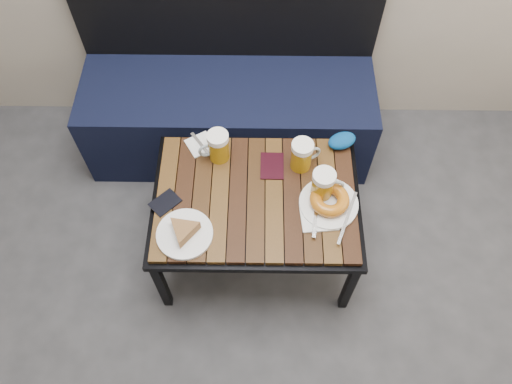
{
  "coord_description": "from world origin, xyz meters",
  "views": [
    {
      "loc": [
        0.16,
        0.1,
        2.18
      ],
      "look_at": [
        0.15,
        1.13,
        0.5
      ],
      "focal_mm": 35.0,
      "sensor_mm": 36.0,
      "label": 1
    }
  ],
  "objects_px": {
    "passport_navy": "(165,203)",
    "passport_burgundy": "(272,166)",
    "cafe_table": "(256,201)",
    "plate_pie": "(184,232)",
    "plate_bagel": "(329,201)",
    "beer_mug_centre": "(302,155)",
    "beer_mug_right": "(323,185)",
    "bench": "(229,108)",
    "beer_mug_left": "(218,146)",
    "knit_pouch": "(342,141)"
  },
  "relations": [
    {
      "from": "beer_mug_left",
      "to": "plate_bagel",
      "type": "distance_m",
      "value": 0.5
    },
    {
      "from": "bench",
      "to": "beer_mug_left",
      "type": "relative_size",
      "value": 9.79
    },
    {
      "from": "plate_pie",
      "to": "passport_navy",
      "type": "bearing_deg",
      "value": 122.87
    },
    {
      "from": "beer_mug_left",
      "to": "plate_bagel",
      "type": "bearing_deg",
      "value": 137.81
    },
    {
      "from": "beer_mug_left",
      "to": "knit_pouch",
      "type": "bearing_deg",
      "value": 172.65
    },
    {
      "from": "bench",
      "to": "plate_pie",
      "type": "relative_size",
      "value": 6.45
    },
    {
      "from": "passport_burgundy",
      "to": "beer_mug_right",
      "type": "bearing_deg",
      "value": -33.69
    },
    {
      "from": "passport_navy",
      "to": "knit_pouch",
      "type": "distance_m",
      "value": 0.78
    },
    {
      "from": "beer_mug_right",
      "to": "plate_bagel",
      "type": "height_order",
      "value": "beer_mug_right"
    },
    {
      "from": "bench",
      "to": "plate_bagel",
      "type": "xyz_separation_m",
      "value": [
        0.43,
        -0.67,
        0.23
      ]
    },
    {
      "from": "beer_mug_centre",
      "to": "plate_bagel",
      "type": "xyz_separation_m",
      "value": [
        0.1,
        -0.19,
        -0.05
      ]
    },
    {
      "from": "bench",
      "to": "knit_pouch",
      "type": "height_order",
      "value": "bench"
    },
    {
      "from": "passport_navy",
      "to": "passport_burgundy",
      "type": "distance_m",
      "value": 0.46
    },
    {
      "from": "knit_pouch",
      "to": "beer_mug_left",
      "type": "bearing_deg",
      "value": -172.35
    },
    {
      "from": "cafe_table",
      "to": "beer_mug_right",
      "type": "distance_m",
      "value": 0.29
    },
    {
      "from": "plate_pie",
      "to": "knit_pouch",
      "type": "bearing_deg",
      "value": 34.87
    },
    {
      "from": "beer_mug_right",
      "to": "knit_pouch",
      "type": "distance_m",
      "value": 0.27
    },
    {
      "from": "bench",
      "to": "passport_burgundy",
      "type": "bearing_deg",
      "value": -67.04
    },
    {
      "from": "plate_bagel",
      "to": "beer_mug_centre",
      "type": "bearing_deg",
      "value": 118.33
    },
    {
      "from": "passport_burgundy",
      "to": "knit_pouch",
      "type": "relative_size",
      "value": 1.07
    },
    {
      "from": "bench",
      "to": "knit_pouch",
      "type": "relative_size",
      "value": 11.26
    },
    {
      "from": "cafe_table",
      "to": "plate_pie",
      "type": "bearing_deg",
      "value": -146.47
    },
    {
      "from": "beer_mug_left",
      "to": "knit_pouch",
      "type": "relative_size",
      "value": 1.15
    },
    {
      "from": "cafe_table",
      "to": "beer_mug_right",
      "type": "xyz_separation_m",
      "value": [
        0.26,
        0.01,
        0.12
      ]
    },
    {
      "from": "plate_pie",
      "to": "plate_bagel",
      "type": "distance_m",
      "value": 0.57
    },
    {
      "from": "bench",
      "to": "plate_bagel",
      "type": "distance_m",
      "value": 0.83
    },
    {
      "from": "passport_navy",
      "to": "passport_burgundy",
      "type": "xyz_separation_m",
      "value": [
        0.42,
        0.18,
        0.0
      ]
    },
    {
      "from": "beer_mug_right",
      "to": "passport_navy",
      "type": "relative_size",
      "value": 1.29
    },
    {
      "from": "plate_pie",
      "to": "knit_pouch",
      "type": "relative_size",
      "value": 1.75
    },
    {
      "from": "plate_pie",
      "to": "knit_pouch",
      "type": "xyz_separation_m",
      "value": [
        0.63,
        0.44,
        0.0
      ]
    },
    {
      "from": "beer_mug_right",
      "to": "passport_burgundy",
      "type": "bearing_deg",
      "value": 142.34
    },
    {
      "from": "beer_mug_left",
      "to": "plate_pie",
      "type": "bearing_deg",
      "value": 58.29
    },
    {
      "from": "knit_pouch",
      "to": "cafe_table",
      "type": "bearing_deg",
      "value": -144.16
    },
    {
      "from": "passport_burgundy",
      "to": "knit_pouch",
      "type": "xyz_separation_m",
      "value": [
        0.3,
        0.12,
        0.02
      ]
    },
    {
      "from": "plate_pie",
      "to": "beer_mug_left",
      "type": "bearing_deg",
      "value": 73.29
    },
    {
      "from": "passport_burgundy",
      "to": "passport_navy",
      "type": "bearing_deg",
      "value": -156.15
    },
    {
      "from": "bench",
      "to": "passport_navy",
      "type": "distance_m",
      "value": 0.73
    },
    {
      "from": "beer_mug_right",
      "to": "passport_burgundy",
      "type": "xyz_separation_m",
      "value": [
        -0.2,
        0.13,
        -0.07
      ]
    },
    {
      "from": "beer_mug_left",
      "to": "passport_navy",
      "type": "bearing_deg",
      "value": 33.59
    },
    {
      "from": "passport_burgundy",
      "to": "knit_pouch",
      "type": "distance_m",
      "value": 0.32
    },
    {
      "from": "beer_mug_right",
      "to": "beer_mug_left",
      "type": "bearing_deg",
      "value": 153.36
    },
    {
      "from": "plate_pie",
      "to": "passport_burgundy",
      "type": "distance_m",
      "value": 0.46
    },
    {
      "from": "passport_navy",
      "to": "passport_burgundy",
      "type": "height_order",
      "value": "passport_burgundy"
    },
    {
      "from": "beer_mug_centre",
      "to": "passport_navy",
      "type": "bearing_deg",
      "value": 177.05
    },
    {
      "from": "bench",
      "to": "beer_mug_centre",
      "type": "bearing_deg",
      "value": -55.84
    },
    {
      "from": "beer_mug_left",
      "to": "beer_mug_right",
      "type": "height_order",
      "value": "beer_mug_right"
    },
    {
      "from": "plate_pie",
      "to": "bench",
      "type": "bearing_deg",
      "value": 81.18
    },
    {
      "from": "beer_mug_right",
      "to": "passport_burgundy",
      "type": "distance_m",
      "value": 0.25
    },
    {
      "from": "beer_mug_centre",
      "to": "passport_burgundy",
      "type": "xyz_separation_m",
      "value": [
        -0.12,
        -0.01,
        -0.07
      ]
    },
    {
      "from": "plate_pie",
      "to": "plate_bagel",
      "type": "bearing_deg",
      "value": 14.12
    }
  ]
}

